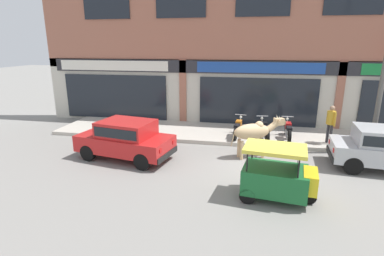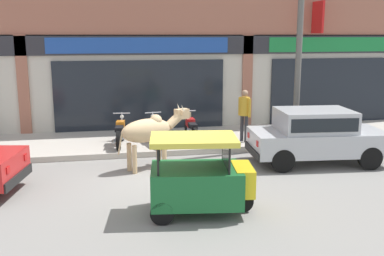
{
  "view_description": "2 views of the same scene",
  "coord_description": "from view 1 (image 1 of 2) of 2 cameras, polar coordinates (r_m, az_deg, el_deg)",
  "views": [
    {
      "loc": [
        -0.33,
        -9.85,
        4.17
      ],
      "look_at": [
        -2.47,
        1.0,
        1.06
      ],
      "focal_mm": 28.0,
      "sensor_mm": 36.0,
      "label": 1
    },
    {
      "loc": [
        -1.2,
        -10.06,
        3.39
      ],
      "look_at": [
        0.95,
        1.0,
        1.05
      ],
      "focal_mm": 42.0,
      "sensor_mm": 36.0,
      "label": 2
    }
  ],
  "objects": [
    {
      "name": "motorcycle_1",
      "position": [
        13.47,
        13.6,
        -0.32
      ],
      "size": [
        0.56,
        1.8,
        0.88
      ],
      "color": "black",
      "rests_on": "sidewalk"
    },
    {
      "name": "ground_plane",
      "position": [
        10.7,
        12.15,
        -7.58
      ],
      "size": [
        90.0,
        90.0,
        0.0
      ],
      "primitive_type": "plane",
      "color": "gray"
    },
    {
      "name": "utility_pole",
      "position": [
        13.27,
        32.77,
        9.34
      ],
      "size": [
        0.18,
        0.18,
        6.19
      ],
      "primitive_type": "cylinder",
      "color": "#595651",
      "rests_on": "sidewalk"
    },
    {
      "name": "cow",
      "position": [
        11.41,
        11.79,
        -0.71
      ],
      "size": [
        2.0,
        1.15,
        1.61
      ],
      "color": "tan",
      "rests_on": "ground"
    },
    {
      "name": "motorcycle_2",
      "position": [
        13.66,
        17.82,
        -0.41
      ],
      "size": [
        0.52,
        1.81,
        0.88
      ],
      "color": "black",
      "rests_on": "sidewalk"
    },
    {
      "name": "pedestrian",
      "position": [
        13.51,
        24.94,
        1.31
      ],
      "size": [
        0.32,
        0.45,
        1.6
      ],
      "color": "#2D2D33",
      "rests_on": "sidewalk"
    },
    {
      "name": "shop_building",
      "position": [
        15.56,
        13.01,
        17.36
      ],
      "size": [
        23.0,
        1.4,
        9.84
      ],
      "color": "#9E604C",
      "rests_on": "ground"
    },
    {
      "name": "motorcycle_0",
      "position": [
        13.53,
        8.75,
        0.01
      ],
      "size": [
        0.55,
        1.81,
        0.88
      ],
      "color": "black",
      "rests_on": "sidewalk"
    },
    {
      "name": "auto_rickshaw",
      "position": [
        8.63,
        16.02,
        -8.94
      ],
      "size": [
        2.07,
        1.39,
        1.52
      ],
      "color": "black",
      "rests_on": "ground"
    },
    {
      "name": "sidewalk",
      "position": [
        14.27,
        12.03,
        -1.28
      ],
      "size": [
        19.0,
        3.24,
        0.16
      ],
      "primitive_type": "cube",
      "color": "#B7AFA3",
      "rests_on": "ground"
    },
    {
      "name": "car_1",
      "position": [
        11.37,
        -12.52,
        -1.82
      ],
      "size": [
        3.8,
        2.22,
        1.46
      ],
      "color": "black",
      "rests_on": "ground"
    }
  ]
}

